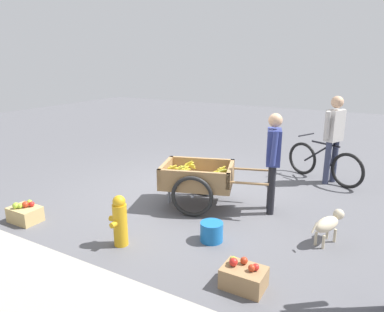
{
  "coord_description": "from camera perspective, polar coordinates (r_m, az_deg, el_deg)",
  "views": [
    {
      "loc": [
        -2.89,
        4.97,
        2.29
      ],
      "look_at": [
        -0.14,
        0.13,
        0.75
      ],
      "focal_mm": 32.99,
      "sensor_mm": 36.0,
      "label": 1
    }
  ],
  "objects": [
    {
      "name": "bicycle",
      "position": [
        7.24,
        20.49,
        -1.07
      ],
      "size": [
        1.52,
        0.79,
        0.85
      ],
      "color": "black",
      "rests_on": "ground"
    },
    {
      "name": "ground_plane",
      "position": [
        6.19,
        -0.54,
        -6.26
      ],
      "size": [
        24.0,
        24.0,
        0.0
      ],
      "primitive_type": "plane",
      "color": "#56565B"
    },
    {
      "name": "plastic_bucket",
      "position": [
        4.68,
        3.18,
        -12.12
      ],
      "size": [
        0.3,
        0.3,
        0.25
      ],
      "primitive_type": "cylinder",
      "color": "#1966B2",
      "rests_on": "ground"
    },
    {
      "name": "mixed_fruit_crate",
      "position": [
        3.88,
        8.34,
        -18.74
      ],
      "size": [
        0.44,
        0.32,
        0.31
      ],
      "color": "#99754C",
      "rests_on": "ground"
    },
    {
      "name": "cyclist_person",
      "position": [
        7.01,
        21.99,
        3.64
      ],
      "size": [
        0.33,
        0.56,
        1.65
      ],
      "color": "#333851",
      "rests_on": "ground"
    },
    {
      "name": "fruit_cart",
      "position": [
        5.61,
        0.97,
        -3.8
      ],
      "size": [
        1.8,
        1.24,
        0.71
      ],
      "color": "#937047",
      "rests_on": "ground"
    },
    {
      "name": "fire_hydrant",
      "position": [
        4.57,
        -11.59,
        -10.2
      ],
      "size": [
        0.25,
        0.25,
        0.67
      ],
      "color": "gold",
      "rests_on": "ground"
    },
    {
      "name": "dog",
      "position": [
        4.88,
        21.2,
        -10.12
      ],
      "size": [
        0.34,
        0.64,
        0.4
      ],
      "color": "beige",
      "rests_on": "ground"
    },
    {
      "name": "apple_crate",
      "position": [
        5.72,
        -25.38,
        -8.4
      ],
      "size": [
        0.44,
        0.32,
        0.31
      ],
      "color": "tan",
      "rests_on": "ground"
    },
    {
      "name": "vendor_person",
      "position": [
        5.4,
        13.0,
        0.21
      ],
      "size": [
        0.3,
        0.55,
        1.53
      ],
      "color": "black",
      "rests_on": "ground"
    }
  ]
}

